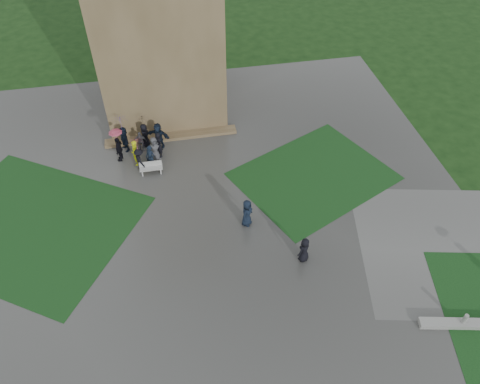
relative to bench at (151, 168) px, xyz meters
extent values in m
plane|color=black|center=(1.53, -7.22, -0.45)|extent=(120.00, 120.00, 0.00)
cube|color=#383936|center=(1.53, -5.22, -0.44)|extent=(34.00, 34.00, 0.02)
cube|color=#123515|center=(-6.97, -3.22, -0.42)|extent=(14.10, 13.46, 0.01)
cube|color=#123515|center=(10.03, -2.22, -0.42)|extent=(11.12, 10.15, 0.01)
cube|color=brown|center=(1.53, 3.38, -0.32)|extent=(9.00, 0.80, 0.22)
cylinder|color=gray|center=(13.80, -13.53, 0.00)|extent=(0.20, 0.20, 0.90)
cube|color=#ACACA8|center=(0.00, -0.06, -0.01)|extent=(1.43, 0.44, 0.06)
cube|color=#ACACA8|center=(-0.57, -0.06, -0.23)|extent=(0.08, 0.38, 0.40)
cube|color=#ACACA8|center=(0.57, -0.07, -0.23)|extent=(0.08, 0.38, 0.40)
cube|color=#ACACA8|center=(0.00, 0.15, 0.21)|extent=(1.43, 0.06, 0.38)
imported|color=black|center=(0.63, 1.58, 0.48)|extent=(0.68, 0.78, 1.81)
imported|color=black|center=(0.69, 2.59, 0.49)|extent=(1.80, 1.33, 1.84)
imported|color=black|center=(-0.20, 2.89, 0.42)|extent=(0.68, 0.90, 1.69)
imported|color=#444449|center=(-0.53, 2.42, 0.31)|extent=(0.92, 0.61, 1.47)
imported|color=black|center=(-1.56, 2.70, 0.46)|extent=(1.17, 1.74, 1.76)
imported|color=black|center=(-1.89, 1.68, 0.47)|extent=(0.83, 1.16, 1.79)
imported|color=#CCDD0D|center=(-0.88, 1.06, 0.48)|extent=(0.47, 0.68, 1.81)
imported|color=black|center=(-0.63, 0.45, 0.39)|extent=(0.90, 1.18, 1.63)
imported|color=black|center=(0.05, 0.43, 0.46)|extent=(0.77, 0.72, 1.77)
imported|color=#444449|center=(0.36, 1.32, 0.43)|extent=(1.00, 0.88, 1.71)
imported|color=#EF6287|center=(-1.89, 1.68, 1.64)|extent=(0.81, 0.81, 0.71)
imported|color=#583491|center=(-1.56, 2.70, 1.71)|extent=(1.08, 1.08, 0.99)
imported|color=black|center=(-0.20, 2.89, 1.54)|extent=(0.90, 0.90, 0.82)
imported|color=#EF6287|center=(-0.63, 0.45, 1.61)|extent=(0.88, 0.88, 0.81)
imported|color=black|center=(5.09, -5.34, 0.46)|extent=(0.99, 1.05, 1.78)
imported|color=black|center=(7.54, -8.37, 0.36)|extent=(0.93, 0.86, 1.58)
camera|label=1|loc=(1.42, -22.67, 19.59)|focal=35.00mm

